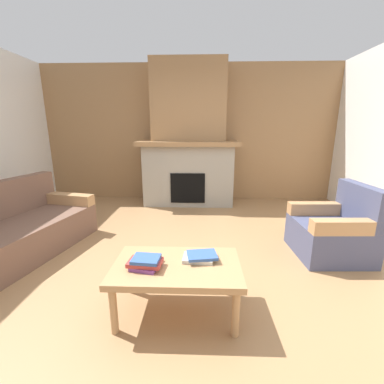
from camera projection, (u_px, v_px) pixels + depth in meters
The scene contains 8 objects.
ground at pixel (177, 273), 2.64m from camera, with size 9.00×9.00×0.00m, color #9E754C.
wall_back_wood_panel at pixel (189, 134), 5.22m from camera, with size 6.00×0.12×2.70m, color #997047.
fireplace at pixel (189, 144), 4.90m from camera, with size 1.90×0.82×2.70m.
couch at pixel (14, 232), 2.95m from camera, with size 1.21×1.94×0.85m.
armchair at pixel (334, 231), 2.96m from camera, with size 0.79×0.79×0.85m.
coffee_table at pixel (177, 270), 2.00m from camera, with size 1.00×0.60×0.43m.
book_stack_near_edge at pixel (146, 262), 1.93m from camera, with size 0.27×0.26×0.09m.
book_stack_center at pixel (200, 257), 2.04m from camera, with size 0.29×0.21×0.05m.
Camera 1 is at (0.24, -2.35, 1.47)m, focal length 23.65 mm.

